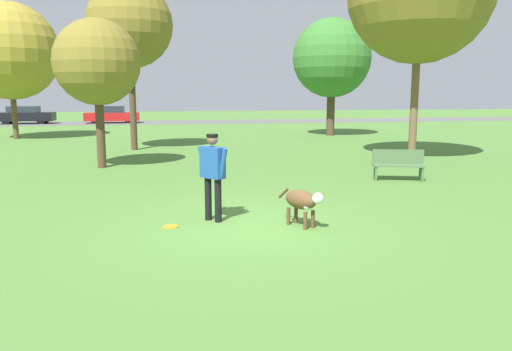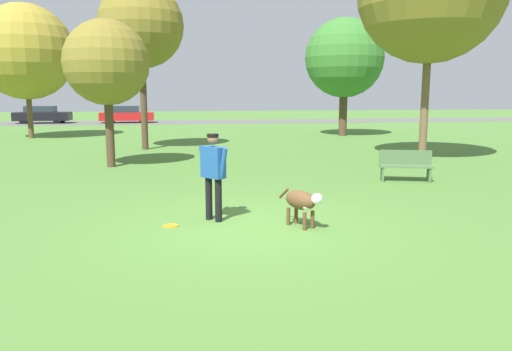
# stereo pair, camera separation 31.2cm
# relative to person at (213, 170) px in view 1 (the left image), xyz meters

# --- Properties ---
(ground_plane) EXTENTS (120.00, 120.00, 0.00)m
(ground_plane) POSITION_rel_person_xyz_m (0.54, -0.57, -0.98)
(ground_plane) COLOR #4C7A33
(far_road_strip) EXTENTS (120.00, 6.00, 0.01)m
(far_road_strip) POSITION_rel_person_xyz_m (0.54, 33.03, -0.97)
(far_road_strip) COLOR #5B5B59
(far_road_strip) RESTS_ON ground_plane
(person) EXTENTS (0.53, 0.62, 1.64)m
(person) POSITION_rel_person_xyz_m (0.00, 0.00, 0.00)
(person) COLOR black
(person) RESTS_ON ground_plane
(dog) EXTENTS (0.64, 1.05, 0.68)m
(dog) POSITION_rel_person_xyz_m (1.53, -0.73, -0.51)
(dog) COLOR brown
(dog) RESTS_ON ground_plane
(frisbee) EXTENTS (0.28, 0.28, 0.02)m
(frisbee) POSITION_rel_person_xyz_m (-0.80, -0.29, -0.97)
(frisbee) COLOR orange
(frisbee) RESTS_ON ground_plane
(tree_mid_center) EXTENTS (3.52, 3.52, 6.92)m
(tree_mid_center) POSITION_rel_person_xyz_m (-1.98, 12.61, 4.16)
(tree_mid_center) COLOR #4C3826
(tree_mid_center) RESTS_ON ground_plane
(tree_far_right) EXTENTS (4.38, 4.38, 6.52)m
(tree_far_right) POSITION_rel_person_xyz_m (8.71, 18.05, 3.33)
(tree_far_right) COLOR #4C3826
(tree_far_right) RESTS_ON ground_plane
(tree_far_left) EXTENTS (4.97, 4.97, 7.02)m
(tree_far_left) POSITION_rel_person_xyz_m (-8.36, 19.20, 3.54)
(tree_far_left) COLOR brown
(tree_far_left) RESTS_ON ground_plane
(tree_near_left) EXTENTS (2.70, 2.70, 4.70)m
(tree_near_left) POSITION_rel_person_xyz_m (-2.79, 7.54, 2.35)
(tree_near_left) COLOR #4C3826
(tree_near_left) RESTS_ON ground_plane
(parked_car_black) EXTENTS (4.27, 1.82, 1.38)m
(parked_car_black) POSITION_rel_person_xyz_m (-11.19, 33.14, -0.29)
(parked_car_black) COLOR black
(parked_car_black) RESTS_ON ground_plane
(parked_car_red) EXTENTS (4.26, 1.73, 1.37)m
(parked_car_red) POSITION_rel_person_xyz_m (-4.60, 32.87, -0.32)
(parked_car_red) COLOR red
(parked_car_red) RESTS_ON ground_plane
(park_bench) EXTENTS (1.46, 0.80, 0.84)m
(park_bench) POSITION_rel_person_xyz_m (5.52, 3.49, -0.53)
(park_bench) COLOR #4C6B42
(park_bench) RESTS_ON ground_plane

